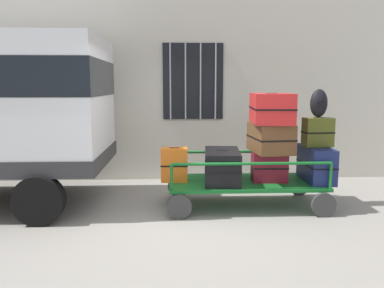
{
  "coord_description": "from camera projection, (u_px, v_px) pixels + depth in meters",
  "views": [
    {
      "loc": [
        -0.28,
        -5.55,
        1.92
      ],
      "look_at": [
        -0.02,
        0.5,
        1.01
      ],
      "focal_mm": 36.69,
      "sensor_mm": 36.0,
      "label": 1
    }
  ],
  "objects": [
    {
      "name": "suitcase_left_bottom",
      "position": [
        174.0,
        165.0,
        6.19
      ],
      "size": [
        0.43,
        0.29,
        0.54
      ],
      "color": "orange",
      "rests_on": "luggage_cart"
    },
    {
      "name": "luggage_cart",
      "position": [
        245.0,
        185.0,
        6.25
      ],
      "size": [
        2.49,
        1.22,
        0.41
      ],
      "color": "#146023",
      "rests_on": "ground"
    },
    {
      "name": "cart_railing",
      "position": [
        246.0,
        160.0,
        6.19
      ],
      "size": [
        2.38,
        1.08,
        0.41
      ],
      "color": "#146023",
      "rests_on": "luggage_cart"
    },
    {
      "name": "building_wall",
      "position": [
        189.0,
        57.0,
        7.91
      ],
      "size": [
        12.0,
        0.38,
        5.0
      ],
      "color": "beige",
      "rests_on": "ground"
    },
    {
      "name": "suitcase_center_top",
      "position": [
        271.0,
        108.0,
        6.05
      ],
      "size": [
        0.67,
        1.0,
        0.46
      ],
      "color": "#B21E1E",
      "rests_on": "suitcase_center_middle"
    },
    {
      "name": "suitcase_center_bottom",
      "position": [
        269.0,
        166.0,
        6.22
      ],
      "size": [
        0.57,
        0.42,
        0.47
      ],
      "color": "maroon",
      "rests_on": "luggage_cart"
    },
    {
      "name": "suitcase_midleft_bottom",
      "position": [
        222.0,
        166.0,
        6.17
      ],
      "size": [
        0.62,
        1.0,
        0.5
      ],
      "color": "black",
      "rests_on": "luggage_cart"
    },
    {
      "name": "suitcase_midright_middle",
      "position": [
        318.0,
        132.0,
        6.15
      ],
      "size": [
        0.47,
        0.29,
        0.46
      ],
      "color": "#4C5119",
      "rests_on": "suitcase_midright_bottom"
    },
    {
      "name": "backpack",
      "position": [
        319.0,
        103.0,
        6.11
      ],
      "size": [
        0.27,
        0.22,
        0.44
      ],
      "color": "black",
      "rests_on": "suitcase_midright_middle"
    },
    {
      "name": "suitcase_center_middle",
      "position": [
        270.0,
        138.0,
        6.12
      ],
      "size": [
        0.62,
        0.88,
        0.46
      ],
      "color": "brown",
      "rests_on": "suitcase_center_bottom"
    },
    {
      "name": "ground_plane",
      "position": [
        195.0,
        217.0,
        5.78
      ],
      "size": [
        40.0,
        40.0,
        0.0
      ],
      "primitive_type": "plane",
      "color": "gray"
    },
    {
      "name": "suitcase_midright_bottom",
      "position": [
        316.0,
        164.0,
        6.23
      ],
      "size": [
        0.4,
        0.88,
        0.55
      ],
      "color": "navy",
      "rests_on": "luggage_cart"
    }
  ]
}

